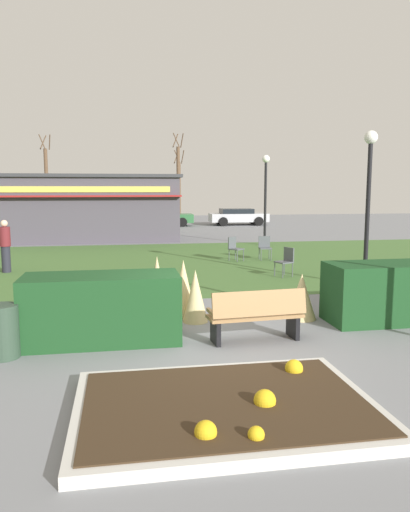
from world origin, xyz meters
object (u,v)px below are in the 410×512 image
object	(u,v)px
cafe_chair_east	(286,259)
park_bench	(256,315)
food_kiosk	(82,207)
cafe_chair_west	(234,247)
cafe_chair_center	(265,246)
trash_bin	(2,332)
parked_car_center_slot	(163,217)
person_strolling	(5,246)
parked_car_west_slot	(88,218)
tree_center_bg	(179,189)
lamppost_far	(265,189)
parked_car_east_slot	(238,216)
tree_left_bg	(47,184)
tree_right_bg	(178,182)
lamppost_mid	(369,190)

from	to	relation	value
cafe_chair_east	park_bench	bearing A→B (deg)	-113.41
food_kiosk	cafe_chair_west	bearing A→B (deg)	-54.50
cafe_chair_west	cafe_chair_center	bearing A→B (deg)	4.14
trash_bin	parked_car_center_slot	world-z (taller)	parked_car_center_slot
cafe_chair_center	person_strolling	world-z (taller)	person_strolling
cafe_chair_east	person_strolling	bearing A→B (deg)	165.69
person_strolling	parked_car_west_slot	xyz separation A→B (m)	(1.42, 18.61, -0.22)
parked_car_west_slot	tree_center_bg	size ratio (longest dim) A/B	0.71
lamppost_far	parked_car_east_slot	size ratio (longest dim) A/B	1.00
park_bench	trash_bin	xyz separation A→B (m)	(-4.22, -0.12, -0.05)
person_strolling	parked_car_center_slot	size ratio (longest dim) A/B	0.40
person_strolling	tree_left_bg	bearing A→B (deg)	-117.18
cafe_chair_center	tree_left_bg	distance (m)	24.99
cafe_chair_center	tree_left_bg	bearing A→B (deg)	116.11
cafe_chair_west	cafe_chair_east	size ratio (longest dim) A/B	1.00
cafe_chair_west	parked_car_east_slot	size ratio (longest dim) A/B	0.21
lamppost_far	parked_car_west_slot	xyz separation A→B (m)	(-8.97, 12.63, -2.01)
trash_bin	tree_right_bg	xyz separation A→B (m)	(6.62, 32.36, 2.73)
tree_left_bg	lamppost_far	bearing A→B (deg)	-55.09
food_kiosk	tree_right_bg	size ratio (longest dim) A/B	1.42
food_kiosk	tree_right_bg	bearing A→B (deg)	64.63
lamppost_far	person_strolling	distance (m)	12.12
trash_bin	person_strolling	world-z (taller)	person_strolling
trash_bin	food_kiosk	bearing A→B (deg)	90.20
lamppost_far	park_bench	bearing A→B (deg)	-107.15
cafe_chair_center	person_strolling	bearing A→B (deg)	-171.68
park_bench	cafe_chair_west	distance (m)	9.74
cafe_chair_west	parked_car_west_slot	bearing A→B (deg)	110.17
trash_bin	cafe_chair_center	distance (m)	12.17
lamppost_far	cafe_chair_east	size ratio (longest dim) A/B	4.74
parked_car_west_slot	tree_right_bg	bearing A→B (deg)	37.28
trash_bin	park_bench	bearing A→B (deg)	1.66
trash_bin	tree_center_bg	bearing A→B (deg)	78.65
trash_bin	tree_left_bg	bearing A→B (deg)	96.56
tree_left_bg	park_bench	bearing A→B (deg)	-76.10
park_bench	parked_car_east_slot	xyz separation A→B (m)	(6.15, 26.94, 0.16)
cafe_chair_west	parked_car_center_slot	distance (m)	17.42
parked_car_center_slot	trash_bin	bearing A→B (deg)	-100.16
food_kiosk	parked_car_east_slot	bearing A→B (deg)	40.16
cafe_chair_east	tree_center_bg	size ratio (longest dim) A/B	0.15
cafe_chair_center	lamppost_mid	bearing A→B (deg)	-76.34
person_strolling	cafe_chair_center	bearing A→B (deg)	156.45
park_bench	cafe_chair_center	distance (m)	10.12
tree_center_bg	parked_car_east_slot	bearing A→B (deg)	-65.94
trash_bin	cafe_chair_west	xyz separation A→B (m)	(6.05, 9.69, 0.10)
lamppost_mid	cafe_chair_west	size ratio (longest dim) A/B	4.74
parked_car_west_slot	parked_car_center_slot	bearing A→B (deg)	0.01
lamppost_far	tree_center_bg	bearing A→B (deg)	94.72
parked_car_center_slot	tree_center_bg	distance (m)	8.15
person_strolling	parked_car_west_slot	size ratio (longest dim) A/B	0.40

